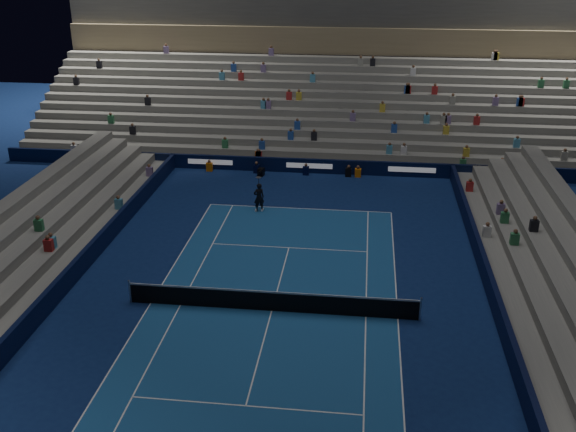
{
  "coord_description": "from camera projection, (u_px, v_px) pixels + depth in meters",
  "views": [
    {
      "loc": [
        3.69,
        -24.68,
        15.17
      ],
      "look_at": [
        0.0,
        6.0,
        2.0
      ],
      "focal_mm": 41.06,
      "sensor_mm": 36.0,
      "label": 1
    }
  ],
  "objects": [
    {
      "name": "tennis_net",
      "position": [
        272.0,
        301.0,
        28.69
      ],
      "size": [
        12.9,
        0.1,
        1.1
      ],
      "color": "#B2B2B7",
      "rests_on": "ground"
    },
    {
      "name": "broadcast_camera",
      "position": [
        261.0,
        172.0,
        45.08
      ],
      "size": [
        0.47,
        0.87,
        0.52
      ],
      "color": "black",
      "rests_on": "ground"
    },
    {
      "name": "tennis_player",
      "position": [
        259.0,
        197.0,
        39.06
      ],
      "size": [
        0.76,
        0.64,
        1.76
      ],
      "primitive_type": "imported",
      "rotation": [
        0.0,
        0.0,
        3.56
      ],
      "color": "black",
      "rests_on": "ground"
    },
    {
      "name": "sponsor_barrier_west",
      "position": [
        60.0,
        288.0,
        29.76
      ],
      "size": [
        0.25,
        37.0,
        1.0
      ],
      "primitive_type": "cube",
      "color": "black",
      "rests_on": "ground"
    },
    {
      "name": "grandstand_main",
      "position": [
        320.0,
        95.0,
        53.05
      ],
      "size": [
        44.0,
        15.2,
        11.2
      ],
      "color": "slate",
      "rests_on": "ground"
    },
    {
      "name": "sponsor_barrier_far",
      "position": [
        310.0,
        166.0,
        45.59
      ],
      "size": [
        44.0,
        0.25,
        1.0
      ],
      "primitive_type": "cube",
      "color": "black",
      "rests_on": "ground"
    },
    {
      "name": "court_surface",
      "position": [
        272.0,
        311.0,
        28.89
      ],
      "size": [
        10.97,
        23.77,
        0.01
      ],
      "primitive_type": "cube",
      "color": "navy",
      "rests_on": "ground"
    },
    {
      "name": "ground",
      "position": [
        272.0,
        311.0,
        28.89
      ],
      "size": [
        90.0,
        90.0,
        0.0
      ],
      "primitive_type": "plane",
      "color": "#0D1E4F",
      "rests_on": "ground"
    },
    {
      "name": "sponsor_barrier_east",
      "position": [
        500.0,
        315.0,
        27.63
      ],
      "size": [
        0.25,
        37.0,
        1.0
      ],
      "primitive_type": "cube",
      "color": "black",
      "rests_on": "ground"
    }
  ]
}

